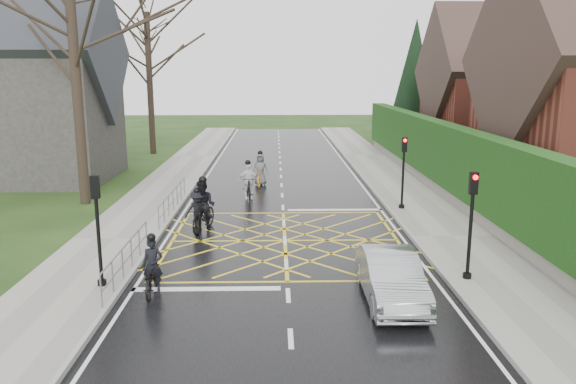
{
  "coord_description": "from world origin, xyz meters",
  "views": [
    {
      "loc": [
        -0.33,
        -19.13,
        5.87
      ],
      "look_at": [
        0.16,
        2.23,
        1.3
      ],
      "focal_mm": 35.0,
      "sensor_mm": 36.0,
      "label": 1
    }
  ],
  "objects_px": {
    "cyclist_front": "(248,185)",
    "car": "(391,277)",
    "cyclist_back": "(203,210)",
    "cyclist_lead": "(260,174)",
    "cyclist_mid": "(197,215)",
    "cyclist_rear": "(153,274)"
  },
  "relations": [
    {
      "from": "cyclist_front",
      "to": "cyclist_back",
      "type": "bearing_deg",
      "value": -113.8
    },
    {
      "from": "cyclist_front",
      "to": "cyclist_lead",
      "type": "bearing_deg",
      "value": 72.67
    },
    {
      "from": "cyclist_rear",
      "to": "cyclist_front",
      "type": "height_order",
      "value": "cyclist_front"
    },
    {
      "from": "cyclist_front",
      "to": "car",
      "type": "height_order",
      "value": "cyclist_front"
    },
    {
      "from": "cyclist_rear",
      "to": "cyclist_back",
      "type": "bearing_deg",
      "value": 82.26
    },
    {
      "from": "cyclist_rear",
      "to": "cyclist_front",
      "type": "bearing_deg",
      "value": 77.94
    },
    {
      "from": "cyclist_mid",
      "to": "car",
      "type": "relative_size",
      "value": 0.45
    },
    {
      "from": "cyclist_rear",
      "to": "cyclist_front",
      "type": "xyz_separation_m",
      "value": [
        2.06,
        11.37,
        0.15
      ]
    },
    {
      "from": "cyclist_rear",
      "to": "cyclist_front",
      "type": "distance_m",
      "value": 11.56
    },
    {
      "from": "cyclist_back",
      "to": "car",
      "type": "bearing_deg",
      "value": -34.98
    },
    {
      "from": "cyclist_back",
      "to": "cyclist_mid",
      "type": "relative_size",
      "value": 1.23
    },
    {
      "from": "car",
      "to": "cyclist_rear",
      "type": "bearing_deg",
      "value": 174.1
    },
    {
      "from": "cyclist_front",
      "to": "car",
      "type": "distance_m",
      "value": 12.8
    },
    {
      "from": "cyclist_back",
      "to": "cyclist_rear",
      "type": "bearing_deg",
      "value": -81.14
    },
    {
      "from": "cyclist_mid",
      "to": "cyclist_front",
      "type": "bearing_deg",
      "value": 62.22
    },
    {
      "from": "cyclist_back",
      "to": "cyclist_front",
      "type": "height_order",
      "value": "cyclist_back"
    },
    {
      "from": "cyclist_front",
      "to": "cyclist_lead",
      "type": "xyz_separation_m",
      "value": [
        0.49,
        3.25,
        -0.04
      ]
    },
    {
      "from": "cyclist_back",
      "to": "cyclist_mid",
      "type": "bearing_deg",
      "value": -165.98
    },
    {
      "from": "cyclist_mid",
      "to": "cyclist_front",
      "type": "relative_size",
      "value": 0.92
    },
    {
      "from": "cyclist_mid",
      "to": "cyclist_lead",
      "type": "relative_size",
      "value": 0.9
    },
    {
      "from": "cyclist_back",
      "to": "cyclist_lead",
      "type": "height_order",
      "value": "cyclist_back"
    },
    {
      "from": "cyclist_lead",
      "to": "cyclist_back",
      "type": "bearing_deg",
      "value": -98.33
    }
  ]
}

